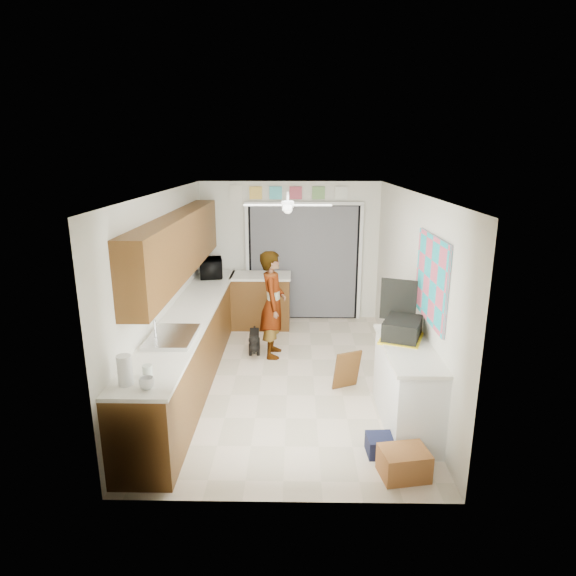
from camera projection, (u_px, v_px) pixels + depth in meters
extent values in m
plane|color=beige|center=(288.00, 376.00, 6.65)|extent=(5.00, 5.00, 0.00)
plane|color=white|center=(287.00, 192.00, 5.97)|extent=(5.00, 5.00, 0.00)
plane|color=silver|center=(290.00, 252.00, 8.72)|extent=(3.20, 0.00, 3.20)
plane|color=silver|center=(282.00, 372.00, 3.90)|extent=(3.20, 0.00, 3.20)
plane|color=silver|center=(166.00, 288.00, 6.33)|extent=(0.00, 5.00, 5.00)
plane|color=silver|center=(410.00, 289.00, 6.28)|extent=(0.00, 5.00, 5.00)
cube|color=brown|center=(192.00, 345.00, 6.55)|extent=(0.60, 4.80, 0.90)
cube|color=white|center=(191.00, 312.00, 6.42)|extent=(0.62, 4.80, 0.04)
cube|color=brown|center=(179.00, 244.00, 6.38)|extent=(0.32, 4.00, 0.80)
cube|color=silver|center=(172.00, 337.00, 5.45)|extent=(0.50, 0.76, 0.06)
cylinder|color=silver|center=(155.00, 329.00, 5.42)|extent=(0.03, 0.03, 0.22)
cube|color=brown|center=(261.00, 302.00, 8.46)|extent=(1.00, 0.60, 0.90)
cube|color=white|center=(261.00, 276.00, 8.33)|extent=(1.04, 0.64, 0.04)
cube|color=black|center=(304.00, 263.00, 8.74)|extent=(2.00, 0.06, 2.10)
cube|color=slate|center=(304.00, 263.00, 8.70)|extent=(1.90, 0.03, 2.05)
cube|color=white|center=(248.00, 263.00, 8.72)|extent=(0.06, 0.04, 2.10)
cube|color=white|center=(360.00, 263.00, 8.69)|extent=(0.06, 0.04, 2.10)
cube|color=white|center=(304.00, 204.00, 8.42)|extent=(2.10, 0.04, 0.06)
cube|color=#F1C050|center=(256.00, 193.00, 8.41)|extent=(0.22, 0.02, 0.22)
cube|color=#50C7D5|center=(276.00, 193.00, 8.41)|extent=(0.22, 0.02, 0.22)
cube|color=#BD465A|center=(296.00, 193.00, 8.40)|extent=(0.22, 0.02, 0.22)
cube|color=#70A15C|center=(319.00, 193.00, 8.40)|extent=(0.22, 0.02, 0.22)
cube|color=white|center=(341.00, 193.00, 8.39)|extent=(0.22, 0.02, 0.22)
cube|color=silver|center=(236.00, 193.00, 8.42)|extent=(0.22, 0.02, 0.26)
cube|color=white|center=(407.00, 388.00, 5.35)|extent=(0.50, 1.40, 0.90)
cube|color=white|center=(409.00, 349.00, 5.22)|extent=(0.54, 1.44, 0.04)
cube|color=#DE516E|center=(431.00, 279.00, 5.21)|extent=(0.03, 1.15, 0.95)
cube|color=white|center=(288.00, 205.00, 6.21)|extent=(1.14, 1.14, 0.24)
imported|color=black|center=(211.00, 268.00, 8.16)|extent=(0.48, 0.62, 0.30)
imported|color=white|center=(147.00, 383.00, 4.27)|extent=(0.16, 0.16, 0.11)
cylinder|color=silver|center=(148.00, 372.00, 4.46)|extent=(0.10, 0.10, 0.14)
cylinder|color=white|center=(125.00, 370.00, 4.32)|extent=(0.15, 0.15, 0.28)
cube|color=black|center=(402.00, 328.00, 5.45)|extent=(0.54, 0.61, 0.22)
cube|color=yellow|center=(402.00, 337.00, 5.48)|extent=(0.62, 0.70, 0.02)
cube|color=black|center=(398.00, 300.00, 5.67)|extent=(0.40, 0.18, 0.50)
cube|color=#9A5930|center=(404.00, 463.00, 4.55)|extent=(0.49, 0.40, 0.28)
cube|color=black|center=(382.00, 445.00, 4.90)|extent=(0.33, 0.28, 0.19)
cube|color=brown|center=(347.00, 370.00, 6.21)|extent=(0.38, 0.27, 0.53)
imported|color=white|center=(273.00, 304.00, 7.13)|extent=(0.40, 0.60, 1.61)
cube|color=black|center=(254.00, 341.00, 7.38)|extent=(0.24, 0.50, 0.38)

